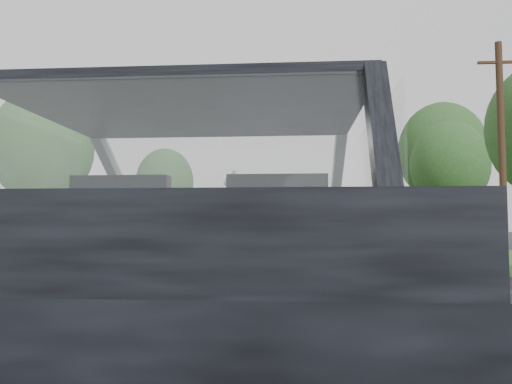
% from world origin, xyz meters
% --- Properties ---
extents(ground, '(140.00, 140.00, 0.00)m').
position_xyz_m(ground, '(0.00, 0.00, 0.00)').
color(ground, black).
rests_on(ground, ground).
extents(subject_car, '(1.80, 4.00, 1.45)m').
position_xyz_m(subject_car, '(0.00, 0.00, 0.72)').
color(subject_car, black).
rests_on(subject_car, ground).
extents(dashboard, '(1.58, 0.45, 0.30)m').
position_xyz_m(dashboard, '(0.00, 0.62, 0.85)').
color(dashboard, black).
rests_on(dashboard, subject_car).
extents(driver_seat, '(0.50, 0.72, 0.42)m').
position_xyz_m(driver_seat, '(-0.40, -0.29, 0.88)').
color(driver_seat, black).
rests_on(driver_seat, subject_car).
extents(passenger_seat, '(0.50, 0.72, 0.42)m').
position_xyz_m(passenger_seat, '(0.40, -0.29, 0.88)').
color(passenger_seat, black).
rests_on(passenger_seat, subject_car).
extents(steering_wheel, '(0.36, 0.36, 0.04)m').
position_xyz_m(steering_wheel, '(-0.40, 0.33, 0.92)').
color(steering_wheel, black).
rests_on(steering_wheel, dashboard).
extents(cat, '(0.52, 0.17, 0.23)m').
position_xyz_m(cat, '(0.28, 0.63, 1.08)').
color(cat, slate).
rests_on(cat, dashboard).
extents(guardrail, '(0.05, 90.00, 0.32)m').
position_xyz_m(guardrail, '(4.30, 10.00, 0.58)').
color(guardrail, gray).
rests_on(guardrail, ground).
extents(other_car, '(1.94, 4.57, 1.48)m').
position_xyz_m(other_car, '(-0.73, 21.03, 0.74)').
color(other_car, '#A0A7B9').
rests_on(other_car, ground).
extents(highway_sign, '(0.14, 0.96, 2.38)m').
position_xyz_m(highway_sign, '(7.18, 24.56, 1.19)').
color(highway_sign, '#185C28').
rests_on(highway_sign, ground).
extents(utility_pole, '(0.31, 0.31, 7.75)m').
position_xyz_m(utility_pole, '(8.16, 16.03, 3.88)').
color(utility_pole, '#3C2515').
rests_on(utility_pole, ground).
extents(tree_2, '(5.41, 5.41, 6.92)m').
position_xyz_m(tree_2, '(9.73, 27.35, 3.46)').
color(tree_2, '#24421E').
rests_on(tree_2, ground).
extents(tree_3, '(7.43, 7.43, 9.86)m').
position_xyz_m(tree_3, '(11.57, 35.04, 4.93)').
color(tree_3, '#24421E').
rests_on(tree_3, ground).
extents(tree_5, '(4.63, 4.63, 7.00)m').
position_xyz_m(tree_5, '(-11.12, 19.18, 3.50)').
color(tree_5, '#24421E').
rests_on(tree_5, ground).
extents(tree_6, '(4.93, 4.93, 6.70)m').
position_xyz_m(tree_6, '(-9.49, 34.87, 3.35)').
color(tree_6, '#24421E').
rests_on(tree_6, ground).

